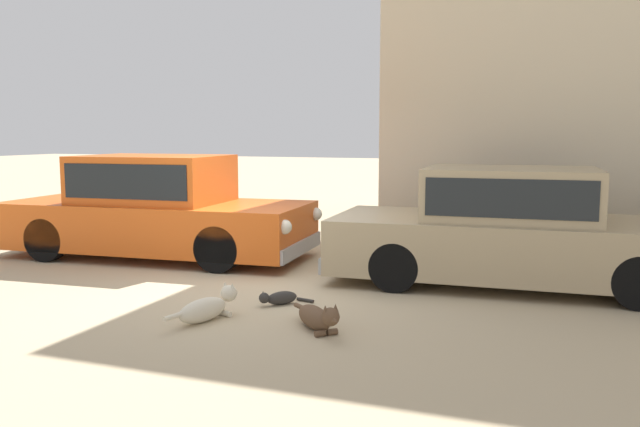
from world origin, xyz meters
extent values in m
plane|color=tan|center=(0.00, 0.00, 0.00)|extent=(80.00, 80.00, 0.00)
cube|color=#D15619|center=(-2.19, 1.07, 0.50)|extent=(4.76, 2.15, 0.70)
cube|color=#D15619|center=(-2.23, 1.06, 1.20)|extent=(2.24, 1.71, 0.71)
cube|color=black|center=(-2.23, 1.06, 1.21)|extent=(2.08, 1.73, 0.50)
cube|color=#999BA0|center=(0.11, 1.24, 0.26)|extent=(0.25, 1.78, 0.20)
cube|color=#999BA0|center=(-4.48, 0.89, 0.26)|extent=(0.25, 1.78, 0.20)
sphere|color=silver|center=(0.08, 1.96, 0.66)|extent=(0.20, 0.20, 0.20)
sphere|color=silver|center=(0.19, 0.52, 0.66)|extent=(0.20, 0.20, 0.20)
cube|color=red|center=(-4.54, 1.68, 0.67)|extent=(0.05, 0.18, 0.18)
cylinder|color=black|center=(-0.86, 1.97, 0.33)|extent=(0.66, 0.25, 0.65)
cylinder|color=black|center=(-0.74, 0.37, 0.33)|extent=(0.66, 0.25, 0.65)
cylinder|color=black|center=(-3.63, 1.77, 0.33)|extent=(0.66, 0.25, 0.65)
cylinder|color=black|center=(-3.51, 0.16, 0.33)|extent=(0.66, 0.25, 0.65)
cube|color=tan|center=(3.08, 1.03, 0.49)|extent=(4.56, 2.05, 0.68)
cube|color=tan|center=(3.04, 1.02, 1.15)|extent=(2.13, 1.67, 0.64)
cube|color=black|center=(3.04, 1.02, 1.16)|extent=(1.97, 1.69, 0.45)
cube|color=#999BA0|center=(0.87, 0.91, 0.26)|extent=(0.21, 1.79, 0.20)
cube|color=red|center=(0.83, 1.70, 0.66)|extent=(0.05, 0.18, 0.18)
cube|color=red|center=(0.91, 0.12, 0.66)|extent=(0.05, 0.18, 0.18)
cylinder|color=black|center=(4.38, 1.91, 0.30)|extent=(0.61, 0.23, 0.60)
cylinder|color=black|center=(4.46, 0.29, 0.30)|extent=(0.61, 0.23, 0.60)
cylinder|color=black|center=(1.70, 1.76, 0.30)|extent=(0.61, 0.23, 0.60)
cylinder|color=black|center=(1.79, 0.15, 0.30)|extent=(0.61, 0.23, 0.60)
cylinder|color=beige|center=(0.31, -1.48, 0.03)|extent=(0.11, 0.09, 0.06)
cylinder|color=beige|center=(0.42, -1.51, 0.03)|extent=(0.11, 0.09, 0.06)
ellipsoid|color=beige|center=(0.28, -1.76, 0.12)|extent=(0.36, 0.65, 0.24)
sphere|color=beige|center=(0.39, -1.41, 0.22)|extent=(0.17, 0.17, 0.17)
cone|color=beige|center=(0.41, -1.32, 0.21)|extent=(0.12, 0.12, 0.10)
cone|color=beige|center=(0.34, -1.39, 0.30)|extent=(0.08, 0.08, 0.08)
cone|color=beige|center=(0.44, -1.42, 0.30)|extent=(0.08, 0.08, 0.08)
cylinder|color=beige|center=(0.17, -2.13, 0.14)|extent=(0.11, 0.22, 0.05)
cylinder|color=brown|center=(1.65, -1.71, 0.03)|extent=(0.11, 0.11, 0.06)
cylinder|color=brown|center=(1.56, -1.80, 0.03)|extent=(0.11, 0.11, 0.06)
ellipsoid|color=brown|center=(1.42, -1.57, 0.11)|extent=(0.57, 0.56, 0.22)
sphere|color=brown|center=(1.67, -1.82, 0.21)|extent=(0.18, 0.18, 0.18)
cone|color=brown|center=(1.74, -1.89, 0.19)|extent=(0.14, 0.14, 0.10)
cone|color=brown|center=(1.71, -1.78, 0.29)|extent=(0.09, 0.09, 0.08)
cone|color=brown|center=(1.64, -1.86, 0.29)|extent=(0.09, 0.09, 0.08)
cylinder|color=brown|center=(1.16, -1.32, 0.13)|extent=(0.18, 0.18, 0.06)
ellipsoid|color=#2D2B28|center=(0.76, -0.87, 0.07)|extent=(0.34, 0.35, 0.15)
sphere|color=#2D2B28|center=(0.62, -1.03, 0.10)|extent=(0.12, 0.12, 0.12)
cone|color=#2D2B28|center=(0.64, -1.05, 0.15)|extent=(0.06, 0.06, 0.05)
cone|color=#2D2B28|center=(0.60, -1.01, 0.15)|extent=(0.06, 0.06, 0.05)
cylinder|color=#2D2B28|center=(0.97, -0.68, 0.02)|extent=(0.22, 0.08, 0.04)
camera|label=1|loc=(3.63, -7.34, 1.90)|focal=36.51mm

